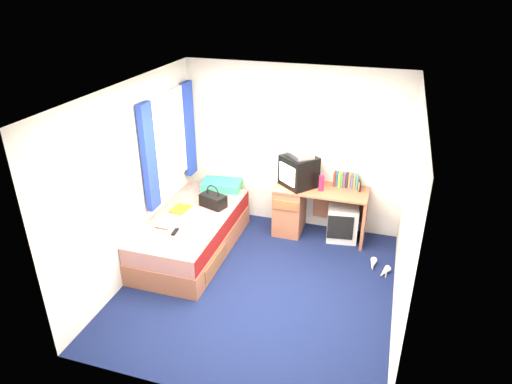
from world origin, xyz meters
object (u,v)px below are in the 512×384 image
(crt_tv, at_px, (299,171))
(colour_swatch_fan, at_px, (184,236))
(pillow, at_px, (222,185))
(vcr, at_px, (300,154))
(pink_water_bottle, at_px, (321,183))
(towel, at_px, (197,226))
(bed, at_px, (192,233))
(picture_frame, at_px, (360,186))
(white_heels, at_px, (378,268))
(storage_cube, at_px, (342,222))
(remote_control, at_px, (175,232))
(magazine, at_px, (180,209))
(desk, at_px, (302,207))
(aerosol_can, at_px, (311,182))
(water_bottle, at_px, (163,226))
(handbag, at_px, (213,200))

(crt_tv, distance_m, colour_swatch_fan, 1.88)
(pillow, bearing_deg, vcr, 1.28)
(pink_water_bottle, relative_size, towel, 0.78)
(vcr, bearing_deg, crt_tv, -82.23)
(bed, distance_m, picture_frame, 2.40)
(pillow, bearing_deg, white_heels, -15.26)
(storage_cube, bearing_deg, remote_control, -152.00)
(remote_control, height_order, white_heels, remote_control)
(picture_frame, bearing_deg, remote_control, -159.34)
(magazine, distance_m, white_heels, 2.77)
(storage_cube, bearing_deg, white_heels, -57.87)
(towel, bearing_deg, remote_control, -148.24)
(picture_frame, relative_size, remote_control, 0.88)
(desk, relative_size, pink_water_bottle, 5.93)
(towel, xyz_separation_m, magazine, (-0.45, 0.43, -0.04))
(desk, relative_size, magazine, 4.64)
(pink_water_bottle, bearing_deg, white_heels, -33.90)
(pillow, xyz_separation_m, vcr, (1.16, 0.03, 0.62))
(vcr, relative_size, remote_control, 2.31)
(white_heels, bearing_deg, magazine, -177.24)
(towel, bearing_deg, picture_frame, 35.35)
(vcr, height_order, magazine, vcr)
(magazine, xyz_separation_m, remote_control, (0.21, -0.58, 0.00))
(aerosol_can, height_order, magazine, aerosol_can)
(desk, bearing_deg, picture_frame, 6.42)
(colour_swatch_fan, distance_m, remote_control, 0.16)
(colour_swatch_fan, distance_m, white_heels, 2.53)
(storage_cube, relative_size, pink_water_bottle, 2.40)
(aerosol_can, distance_m, remote_control, 2.02)
(picture_frame, relative_size, magazine, 0.50)
(desk, relative_size, picture_frame, 9.29)
(picture_frame, bearing_deg, pink_water_bottle, -177.00)
(desk, height_order, crt_tv, crt_tv)
(desk, bearing_deg, white_heels, -29.95)
(colour_swatch_fan, bearing_deg, remote_control, 157.99)
(colour_swatch_fan, height_order, remote_control, remote_control)
(remote_control, bearing_deg, pillow, 79.82)
(pink_water_bottle, relative_size, water_bottle, 1.10)
(water_bottle, bearing_deg, bed, 62.81)
(handbag, bearing_deg, desk, 46.56)
(water_bottle, bearing_deg, vcr, 42.64)
(desk, xyz_separation_m, vcr, (-0.06, 0.00, 0.82))
(water_bottle, xyz_separation_m, colour_swatch_fan, (0.34, -0.11, -0.03))
(pink_water_bottle, height_order, magazine, pink_water_bottle)
(crt_tv, bearing_deg, storage_cube, 40.13)
(crt_tv, distance_m, picture_frame, 0.87)
(handbag, height_order, white_heels, handbag)
(bed, height_order, towel, towel)
(bed, distance_m, remote_control, 0.53)
(pillow, xyz_separation_m, desk, (1.23, 0.02, -0.20))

